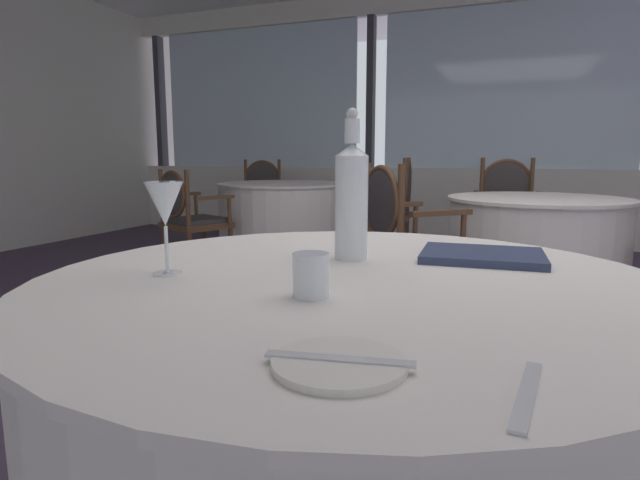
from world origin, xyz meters
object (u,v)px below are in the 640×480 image
object	(u,v)px
water_tumbler	(311,275)
dining_chair_1_1	(394,203)
wine_glass	(165,206)
dining_chair_0_2	(508,208)
dining_chair_1_0	(188,214)
dining_chair_0_0	(400,232)
water_bottle	(351,199)
menu_book	(482,256)
side_plate	(341,363)
dining_chair_1_2	(265,193)

from	to	relation	value
water_tumbler	dining_chair_1_1	bearing A→B (deg)	100.62
wine_glass	dining_chair_0_2	world-z (taller)	dining_chair_0_2
water_tumbler	dining_chair_1_0	bearing A→B (deg)	128.91
water_tumbler	dining_chair_0_0	size ratio (longest dim) A/B	0.09
water_bottle	dining_chair_1_1	distance (m)	3.55
dining_chair_0_2	dining_chair_1_0	world-z (taller)	dining_chair_0_2
menu_book	side_plate	bearing A→B (deg)	-101.93
dining_chair_1_0	dining_chair_1_2	world-z (taller)	dining_chair_1_2
dining_chair_0_2	dining_chair_0_0	bearing A→B (deg)	-29.94
water_bottle	dining_chair_0_0	bearing A→B (deg)	97.82
side_plate	wine_glass	distance (m)	0.65
wine_glass	menu_book	xyz separation A→B (m)	(0.64, 0.42, -0.14)
dining_chair_0_2	dining_chair_1_1	size ratio (longest dim) A/B	1.00
menu_book	dining_chair_1_2	size ratio (longest dim) A/B	0.31
dining_chair_1_1	dining_chair_0_0	bearing A→B (deg)	97.26
side_plate	dining_chair_1_2	bearing A→B (deg)	118.00
dining_chair_1_1	dining_chair_1_2	xyz separation A→B (m)	(-1.71, 0.73, -0.01)
dining_chair_0_0	dining_chair_1_0	distance (m)	2.06
menu_book	dining_chair_1_0	xyz separation A→B (m)	(-2.48, 2.25, -0.22)
water_bottle	dining_chair_1_2	xyz separation A→B (m)	(-2.39, 4.20, -0.33)
water_tumbler	dining_chair_1_1	xyz separation A→B (m)	(-0.72, 3.84, -0.21)
side_plate	dining_chair_0_2	xyz separation A→B (m)	(0.12, 3.95, -0.17)
dining_chair_0_2	wine_glass	bearing A→B (deg)	-21.58
dining_chair_0_2	dining_chair_1_1	bearing A→B (deg)	-112.09
water_bottle	dining_chair_1_1	bearing A→B (deg)	101.10
wine_glass	dining_chair_0_2	bearing A→B (deg)	79.87
water_bottle	water_tumbler	distance (m)	0.39
dining_chair_0_0	dining_chair_1_2	distance (m)	3.33
water_bottle	dining_chair_1_2	size ratio (longest dim) A/B	0.40
water_bottle	dining_chair_0_2	size ratio (longest dim) A/B	0.38
dining_chair_0_0	dining_chair_1_0	size ratio (longest dim) A/B	1.08
wine_glass	dining_chair_1_1	bearing A→B (deg)	95.32
dining_chair_0_0	dining_chair_1_1	bearing A→B (deg)	62.59
water_bottle	wine_glass	xyz separation A→B (m)	(-0.33, -0.31, -0.00)
water_bottle	side_plate	bearing A→B (deg)	-73.45
menu_book	dining_chair_1_2	xyz separation A→B (m)	(-2.70, 4.09, -0.18)
water_bottle	wine_glass	bearing A→B (deg)	-136.40
wine_glass	dining_chair_1_2	bearing A→B (deg)	114.55
dining_chair_1_2	wine_glass	bearing A→B (deg)	-12.24
water_bottle	wine_glass	size ratio (longest dim) A/B	1.83
water_tumbler	menu_book	distance (m)	0.56
side_plate	dining_chair_1_1	xyz separation A→B (m)	(-0.88, 4.13, -0.17)
dining_chair_0_0	dining_chair_1_1	world-z (taller)	dining_chair_1_1
dining_chair_1_0	side_plate	bearing A→B (deg)	-118.78
wine_glass	dining_chair_0_0	bearing A→B (deg)	87.09
wine_glass	dining_chair_1_0	xyz separation A→B (m)	(-1.84, 2.68, -0.37)
dining_chair_0_0	dining_chair_1_2	xyz separation A→B (m)	(-2.16, 2.54, -0.00)
side_plate	dining_chair_1_1	distance (m)	4.23
dining_chair_0_0	water_bottle	bearing A→B (deg)	-123.64
dining_chair_0_0	dining_chair_1_0	xyz separation A→B (m)	(-1.94, 0.70, -0.04)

